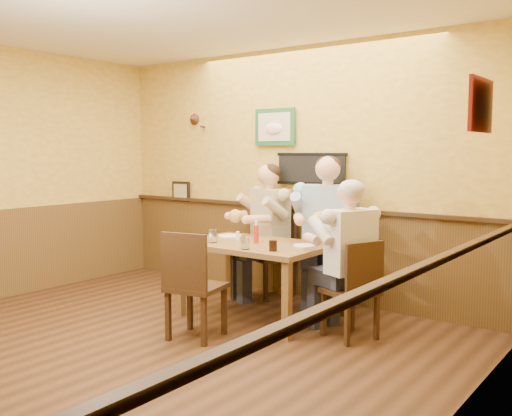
{
  "coord_description": "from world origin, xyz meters",
  "views": [
    {
      "loc": [
        3.56,
        -2.92,
        1.64
      ],
      "look_at": [
        0.29,
        1.45,
        1.1
      ],
      "focal_mm": 40.0,
      "sensor_mm": 36.0,
      "label": 1
    }
  ],
  "objects_px": {
    "pepper_shaker": "(247,239)",
    "water_glass_left": "(213,236)",
    "dining_table": "(255,252)",
    "diner_white_elder": "(351,268)",
    "chair_near_side": "(196,284)",
    "chair_back_left": "(270,255)",
    "diner_tan_shirt": "(270,237)",
    "diner_blue_polo": "(327,242)",
    "chair_right_end": "(350,289)",
    "cola_tumbler": "(273,246)",
    "chair_back_right": "(327,262)",
    "hot_sauce_bottle": "(256,233)",
    "water_glass_mid": "(245,242)",
    "salt_shaker": "(238,236)"
  },
  "relations": [
    {
      "from": "pepper_shaker",
      "to": "water_glass_left",
      "type": "bearing_deg",
      "value": -151.78
    },
    {
      "from": "dining_table",
      "to": "diner_white_elder",
      "type": "xyz_separation_m",
      "value": [
        1.04,
        0.01,
        -0.03
      ]
    },
    {
      "from": "chair_near_side",
      "to": "chair_back_left",
      "type": "bearing_deg",
      "value": -90.18
    },
    {
      "from": "diner_white_elder",
      "to": "diner_tan_shirt",
      "type": "bearing_deg",
      "value": -96.06
    },
    {
      "from": "diner_blue_polo",
      "to": "chair_right_end",
      "type": "bearing_deg",
      "value": -68.17
    },
    {
      "from": "chair_right_end",
      "to": "chair_near_side",
      "type": "distance_m",
      "value": 1.35
    },
    {
      "from": "diner_white_elder",
      "to": "cola_tumbler",
      "type": "bearing_deg",
      "value": -43.46
    },
    {
      "from": "diner_tan_shirt",
      "to": "diner_blue_polo",
      "type": "xyz_separation_m",
      "value": [
        0.8,
        -0.11,
        0.04
      ]
    },
    {
      "from": "chair_near_side",
      "to": "water_glass_left",
      "type": "height_order",
      "value": "chair_near_side"
    },
    {
      "from": "chair_back_right",
      "to": "diner_white_elder",
      "type": "relative_size",
      "value": 0.8
    },
    {
      "from": "diner_white_elder",
      "to": "hot_sauce_bottle",
      "type": "relative_size",
      "value": 6.26
    },
    {
      "from": "hot_sauce_bottle",
      "to": "pepper_shaker",
      "type": "bearing_deg",
      "value": -134.56
    },
    {
      "from": "water_glass_mid",
      "to": "pepper_shaker",
      "type": "distance_m",
      "value": 0.33
    },
    {
      "from": "pepper_shaker",
      "to": "salt_shaker",
      "type": "bearing_deg",
      "value": 153.32
    },
    {
      "from": "diner_white_elder",
      "to": "pepper_shaker",
      "type": "xyz_separation_m",
      "value": [
        -1.08,
        -0.09,
        0.16
      ]
    },
    {
      "from": "hot_sauce_bottle",
      "to": "salt_shaker",
      "type": "relative_size",
      "value": 2.25
    },
    {
      "from": "chair_back_left",
      "to": "water_glass_mid",
      "type": "height_order",
      "value": "chair_back_left"
    },
    {
      "from": "chair_back_right",
      "to": "diner_blue_polo",
      "type": "bearing_deg",
      "value": 0.0
    },
    {
      "from": "dining_table",
      "to": "cola_tumbler",
      "type": "xyz_separation_m",
      "value": [
        0.41,
        -0.27,
        0.14
      ]
    },
    {
      "from": "chair_near_side",
      "to": "water_glass_mid",
      "type": "bearing_deg",
      "value": -125.89
    },
    {
      "from": "chair_back_left",
      "to": "cola_tumbler",
      "type": "xyz_separation_m",
      "value": [
        0.78,
        -1.05,
        0.33
      ]
    },
    {
      "from": "diner_blue_polo",
      "to": "diner_white_elder",
      "type": "xyz_separation_m",
      "value": [
        0.61,
        -0.66,
        -0.09
      ]
    },
    {
      "from": "water_glass_left",
      "to": "diner_blue_polo",
      "type": "bearing_deg",
      "value": 49.63
    },
    {
      "from": "chair_near_side",
      "to": "diner_tan_shirt",
      "type": "xyz_separation_m",
      "value": [
        -0.32,
        1.57,
        0.2
      ]
    },
    {
      "from": "diner_tan_shirt",
      "to": "cola_tumbler",
      "type": "bearing_deg",
      "value": -32.7
    },
    {
      "from": "hot_sauce_bottle",
      "to": "pepper_shaker",
      "type": "distance_m",
      "value": 0.11
    },
    {
      "from": "diner_tan_shirt",
      "to": "diner_white_elder",
      "type": "bearing_deg",
      "value": -7.83
    },
    {
      "from": "diner_blue_polo",
      "to": "water_glass_mid",
      "type": "distance_m",
      "value": 1.06
    },
    {
      "from": "chair_right_end",
      "to": "diner_tan_shirt",
      "type": "bearing_deg",
      "value": -96.06
    },
    {
      "from": "water_glass_mid",
      "to": "chair_right_end",
      "type": "bearing_deg",
      "value": 22.08
    },
    {
      "from": "diner_tan_shirt",
      "to": "water_glass_mid",
      "type": "relative_size",
      "value": 10.68
    },
    {
      "from": "dining_table",
      "to": "chair_near_side",
      "type": "relative_size",
      "value": 1.46
    },
    {
      "from": "diner_white_elder",
      "to": "water_glass_left",
      "type": "height_order",
      "value": "diner_white_elder"
    },
    {
      "from": "diner_tan_shirt",
      "to": "water_glass_left",
      "type": "height_order",
      "value": "diner_tan_shirt"
    },
    {
      "from": "chair_near_side",
      "to": "water_glass_mid",
      "type": "xyz_separation_m",
      "value": [
        0.2,
        0.44,
        0.33
      ]
    },
    {
      "from": "dining_table",
      "to": "chair_back_left",
      "type": "relative_size",
      "value": 1.48
    },
    {
      "from": "diner_blue_polo",
      "to": "cola_tumbler",
      "type": "xyz_separation_m",
      "value": [
        -0.02,
        -0.94,
        0.08
      ]
    },
    {
      "from": "chair_right_end",
      "to": "water_glass_left",
      "type": "distance_m",
      "value": 1.45
    },
    {
      "from": "diner_white_elder",
      "to": "hot_sauce_bottle",
      "type": "xyz_separation_m",
      "value": [
        -1.02,
        -0.02,
        0.22
      ]
    },
    {
      "from": "diner_white_elder",
      "to": "hot_sauce_bottle",
      "type": "bearing_deg",
      "value": -66.17
    },
    {
      "from": "chair_right_end",
      "to": "water_glass_left",
      "type": "relative_size",
      "value": 6.91
    },
    {
      "from": "pepper_shaker",
      "to": "water_glass_mid",
      "type": "bearing_deg",
      "value": -55.61
    },
    {
      "from": "diner_tan_shirt",
      "to": "dining_table",
      "type": "bearing_deg",
      "value": -43.79
    },
    {
      "from": "chair_back_left",
      "to": "chair_near_side",
      "type": "relative_size",
      "value": 0.99
    },
    {
      "from": "chair_back_right",
      "to": "diner_blue_polo",
      "type": "xyz_separation_m",
      "value": [
        0.0,
        0.0,
        0.22
      ]
    },
    {
      "from": "chair_back_left",
      "to": "diner_blue_polo",
      "type": "xyz_separation_m",
      "value": [
        0.8,
        -0.11,
        0.24
      ]
    },
    {
      "from": "cola_tumbler",
      "to": "water_glass_left",
      "type": "bearing_deg",
      "value": 177.41
    },
    {
      "from": "water_glass_left",
      "to": "hot_sauce_bottle",
      "type": "height_order",
      "value": "hot_sauce_bottle"
    },
    {
      "from": "diner_tan_shirt",
      "to": "diner_white_elder",
      "type": "height_order",
      "value": "diner_tan_shirt"
    },
    {
      "from": "chair_right_end",
      "to": "salt_shaker",
      "type": "height_order",
      "value": "chair_right_end"
    }
  ]
}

